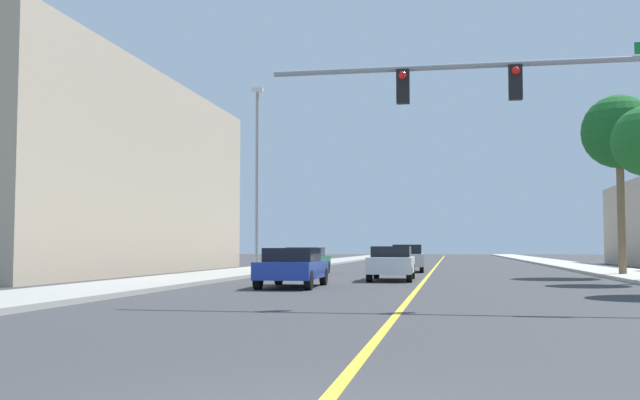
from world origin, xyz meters
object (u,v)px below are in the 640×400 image
Objects in this scene: car_blue at (293,266)px; car_silver at (407,258)px; traffic_signal_mast at (597,107)px; palm_far at (619,133)px; street_lamp at (257,171)px; car_green at (306,260)px; car_white at (392,263)px.

car_silver is at bearing 78.52° from car_blue.
palm_far reaches higher than traffic_signal_mast.
car_silver is 16.79m from car_blue.
car_green is at bearing 44.32° from street_lamp.
traffic_signal_mast reaches higher than car_blue.
traffic_signal_mast is 2.74× the size of car_green.
car_green is (-15.21, 1.06, -6.01)m from palm_far.
car_green is (2.09, 2.04, -4.45)m from street_lamp.
car_green is at bearing 176.03° from palm_far.
car_blue is at bearing 99.39° from car_green.
palm_far reaches higher than car_silver.
street_lamp is 1.10× the size of palm_far.
street_lamp reaches higher than traffic_signal_mast.
street_lamp is 2.00× the size of car_white.
street_lamp reaches higher than car_green.
car_green is at bearing 97.85° from car_blue.
traffic_signal_mast is 18.75m from palm_far.
traffic_signal_mast reaches higher than car_silver.
car_blue is (-8.81, 6.88, -3.96)m from traffic_signal_mast.
car_silver is (-5.85, 23.40, -3.90)m from traffic_signal_mast.
car_blue is (-2.96, -5.84, -0.02)m from car_white.
car_silver is 6.51m from car_green.
car_white is at bearing -92.60° from car_silver.
street_lamp is 10.40m from car_silver.
car_silver is (-10.26, 5.29, -5.95)m from palm_far.
car_white reaches higher than car_blue.
car_silver is at bearing 152.73° from palm_far.
street_lamp is 11.89m from car_blue.
traffic_signal_mast is at bearing -39.27° from car_blue.
car_white is 1.08× the size of car_silver.
street_lamp is at bearing 146.68° from car_white.
street_lamp is at bearing -176.74° from palm_far.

